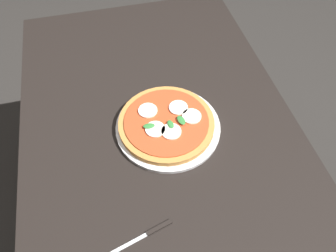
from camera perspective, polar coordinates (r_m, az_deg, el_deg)
name	(u,v)px	position (r m, az deg, el deg)	size (l,w,h in m)	color
ground_plane	(167,234)	(1.65, -0.18, -18.51)	(6.00, 6.00, 0.00)	#2D2B28
dining_table	(166,166)	(1.05, -0.28, -7.07)	(1.51, 0.85, 0.76)	black
serving_tray	(168,127)	(1.00, 0.00, -0.14)	(0.32, 0.32, 0.01)	silver
pizza	(167,123)	(0.99, -0.26, 0.59)	(0.29, 0.29, 0.03)	#C6843F
knife	(148,234)	(0.85, -3.59, -18.44)	(0.06, 0.18, 0.01)	black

